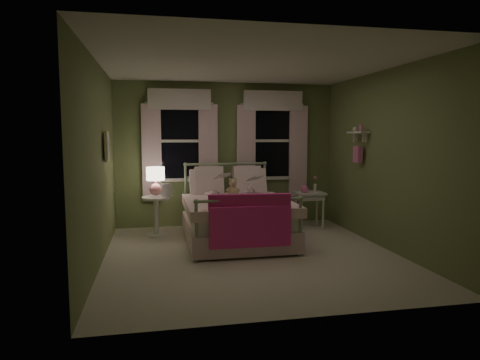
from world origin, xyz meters
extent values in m
plane|color=white|center=(0.00, 0.00, 0.00)|extent=(4.20, 4.20, 0.00)
plane|color=white|center=(0.00, 0.00, 2.60)|extent=(4.20, 4.20, 0.00)
plane|color=olive|center=(0.00, 2.10, 1.30)|extent=(4.00, 0.00, 4.00)
plane|color=olive|center=(0.00, -2.10, 1.30)|extent=(4.00, 0.00, 4.00)
plane|color=olive|center=(-2.00, 0.00, 1.30)|extent=(0.00, 4.20, 4.20)
plane|color=olive|center=(2.00, 0.00, 1.30)|extent=(0.00, 4.20, 4.20)
cube|color=white|center=(-0.07, 0.79, 0.42)|extent=(1.44, 1.94, 0.26)
cube|color=white|center=(-0.07, 0.79, 0.18)|extent=(1.54, 2.02, 0.30)
cube|color=white|center=(-0.07, 0.64, 0.60)|extent=(1.58, 1.75, 0.14)
cylinder|color=#9EB793|center=(-0.76, 0.79, 0.30)|extent=(0.04, 1.90, 0.04)
cylinder|color=#9EB793|center=(0.62, 0.79, 0.30)|extent=(0.04, 1.90, 0.04)
cylinder|color=#9EB793|center=(-0.78, 1.76, 0.57)|extent=(0.04, 0.04, 1.15)
cylinder|color=#9EB793|center=(0.64, 1.76, 0.57)|extent=(0.04, 0.04, 1.15)
sphere|color=#9EB793|center=(-0.78, 1.76, 1.15)|extent=(0.07, 0.07, 0.07)
sphere|color=#9EB793|center=(0.64, 1.76, 1.15)|extent=(0.07, 0.07, 0.07)
cylinder|color=#9EB793|center=(-0.07, 1.76, 1.15)|extent=(1.42, 0.04, 0.04)
cylinder|color=#9EB793|center=(-0.07, 1.76, 0.93)|extent=(1.38, 0.03, 0.03)
cylinder|color=#9EB793|center=(-0.78, -0.18, 0.40)|extent=(0.04, 0.04, 0.80)
cylinder|color=#9EB793|center=(0.64, -0.18, 0.40)|extent=(0.04, 0.04, 0.80)
sphere|color=#9EB793|center=(-0.78, -0.18, 0.80)|extent=(0.07, 0.07, 0.07)
sphere|color=#9EB793|center=(0.64, -0.18, 0.80)|extent=(0.07, 0.07, 0.07)
cylinder|color=#9EB793|center=(-0.07, -0.18, 0.80)|extent=(1.42, 0.04, 0.04)
cube|color=white|center=(-0.45, 1.49, 0.80)|extent=(0.55, 0.32, 0.57)
cube|color=white|center=(0.31, 1.49, 0.80)|extent=(0.55, 0.32, 0.57)
cube|color=white|center=(-0.40, 1.49, 0.88)|extent=(0.48, 0.30, 0.51)
cube|color=white|center=(0.26, 1.49, 0.88)|extent=(0.48, 0.30, 0.51)
cube|color=#D4297A|center=(-0.07, -0.18, 0.72)|extent=(1.10, 0.18, 0.32)
cube|color=#FD319B|center=(-0.07, -0.25, 0.45)|extent=(1.10, 0.05, 0.55)
imported|color=#F7D1DD|center=(-0.35, 1.24, 0.98)|extent=(0.35, 0.29, 0.83)
imported|color=#F7D1DD|center=(0.21, 1.24, 0.93)|extent=(0.36, 0.28, 0.72)
imported|color=beige|center=(-0.35, 0.99, 0.96)|extent=(0.23, 0.17, 0.26)
imported|color=beige|center=(0.21, 0.99, 0.92)|extent=(0.22, 0.18, 0.26)
sphere|color=tan|center=(-0.07, 1.09, 0.75)|extent=(0.18, 0.18, 0.18)
sphere|color=tan|center=(-0.07, 1.07, 0.89)|extent=(0.13, 0.13, 0.13)
sphere|color=tan|center=(-0.12, 1.07, 0.95)|extent=(0.05, 0.05, 0.05)
sphere|color=tan|center=(-0.03, 1.07, 0.95)|extent=(0.05, 0.05, 0.05)
sphere|color=tan|center=(-0.15, 1.06, 0.77)|extent=(0.07, 0.07, 0.07)
sphere|color=tan|center=(0.01, 1.06, 0.77)|extent=(0.07, 0.07, 0.07)
sphere|color=#8C6B51|center=(-0.07, 1.02, 0.89)|extent=(0.05, 0.05, 0.05)
cylinder|color=white|center=(-1.29, 1.42, 0.63)|extent=(0.46, 0.46, 0.04)
cylinder|color=white|center=(-1.29, 1.42, 0.32)|extent=(0.08, 0.08, 0.60)
cylinder|color=white|center=(-1.29, 1.42, 0.01)|extent=(0.34, 0.34, 0.03)
sphere|color=pink|center=(-1.29, 1.42, 0.77)|extent=(0.20, 0.20, 0.20)
cylinder|color=pink|center=(-1.29, 1.42, 0.89)|extent=(0.03, 0.03, 0.12)
cylinder|color=#FFEAC6|center=(-1.29, 1.42, 1.03)|extent=(0.30, 0.30, 0.22)
imported|color=beige|center=(-1.19, 1.34, 0.66)|extent=(0.18, 0.23, 0.02)
cube|color=white|center=(1.38, 1.45, 0.63)|extent=(0.50, 0.40, 0.04)
cube|color=white|center=(1.38, 1.45, 0.56)|extent=(0.44, 0.34, 0.08)
cylinder|color=white|center=(1.18, 1.30, 0.31)|extent=(0.04, 0.04, 0.60)
cylinder|color=white|center=(1.58, 1.30, 0.31)|extent=(0.04, 0.04, 0.60)
cylinder|color=white|center=(1.18, 1.60, 0.31)|extent=(0.04, 0.04, 0.60)
cylinder|color=white|center=(1.58, 1.60, 0.31)|extent=(0.04, 0.04, 0.60)
sphere|color=pink|center=(1.28, 1.45, 0.71)|extent=(0.14, 0.14, 0.14)
cube|color=pink|center=(1.28, 1.36, 0.69)|extent=(0.11, 0.07, 0.04)
cylinder|color=white|center=(1.50, 1.50, 0.72)|extent=(0.05, 0.05, 0.14)
cylinder|color=#4C7F3F|center=(1.50, 1.50, 0.83)|extent=(0.01, 0.01, 0.12)
sphere|color=pink|center=(1.50, 1.50, 0.90)|extent=(0.06, 0.06, 0.06)
cube|color=black|center=(-0.85, 2.08, 1.55)|extent=(0.76, 0.02, 1.35)
cube|color=white|center=(-0.85, 2.06, 2.25)|extent=(0.84, 0.05, 0.06)
cube|color=white|center=(-0.85, 2.06, 0.85)|extent=(0.84, 0.05, 0.06)
cube|color=white|center=(-1.25, 2.06, 1.55)|extent=(0.06, 0.05, 1.40)
cube|color=white|center=(-0.45, 2.06, 1.55)|extent=(0.06, 0.05, 1.40)
cube|color=white|center=(-0.85, 2.06, 1.55)|extent=(0.76, 0.04, 0.05)
cube|color=silver|center=(-1.35, 2.02, 1.35)|extent=(0.34, 0.06, 1.70)
cube|color=white|center=(-0.35, 2.02, 1.35)|extent=(0.34, 0.06, 1.70)
cube|color=white|center=(-0.85, 2.00, 2.28)|extent=(1.10, 0.08, 0.36)
cylinder|color=white|center=(-0.85, 2.04, 2.22)|extent=(1.20, 0.03, 0.03)
cube|color=black|center=(0.85, 2.08, 1.55)|extent=(0.76, 0.02, 1.35)
cube|color=white|center=(0.85, 2.06, 2.25)|extent=(0.84, 0.05, 0.06)
cube|color=white|center=(0.85, 2.06, 0.85)|extent=(0.84, 0.05, 0.06)
cube|color=white|center=(0.45, 2.06, 1.55)|extent=(0.06, 0.05, 1.40)
cube|color=white|center=(1.25, 2.06, 1.55)|extent=(0.06, 0.05, 1.40)
cube|color=white|center=(0.85, 2.06, 1.55)|extent=(0.76, 0.04, 0.05)
cube|color=white|center=(0.35, 2.02, 1.35)|extent=(0.34, 0.06, 1.70)
cube|color=white|center=(1.35, 2.02, 1.35)|extent=(0.34, 0.06, 1.70)
cube|color=white|center=(0.85, 2.00, 2.28)|extent=(1.10, 0.08, 0.36)
cylinder|color=white|center=(0.85, 2.04, 2.22)|extent=(1.20, 0.03, 0.03)
cube|color=white|center=(1.89, 0.70, 1.70)|extent=(0.15, 0.50, 0.03)
cube|color=white|center=(1.93, 0.55, 1.62)|extent=(0.06, 0.03, 0.14)
cube|color=white|center=(1.93, 0.85, 1.62)|extent=(0.06, 0.03, 0.14)
cylinder|color=pink|center=(1.89, 0.60, 1.77)|extent=(0.06, 0.06, 0.10)
sphere|color=white|center=(1.89, 0.80, 1.75)|extent=(0.08, 0.08, 0.08)
cube|color=pink|center=(1.90, 0.70, 1.35)|extent=(0.08, 0.18, 0.26)
cube|color=beige|center=(-1.95, 0.60, 1.50)|extent=(0.03, 0.32, 0.42)
cube|color=silver|center=(-1.94, 0.60, 1.50)|extent=(0.01, 0.25, 0.34)
camera|label=1|loc=(-1.29, -5.65, 1.67)|focal=32.00mm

